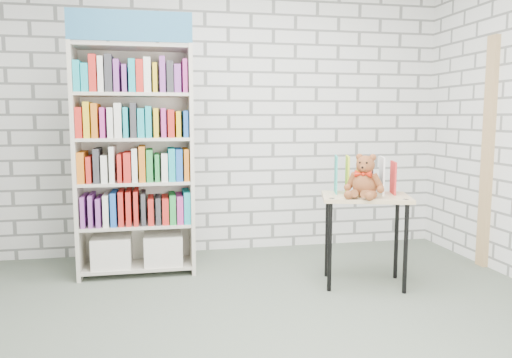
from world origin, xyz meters
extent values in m
plane|color=#505A4C|center=(0.00, 0.00, 0.00)|extent=(4.50, 4.50, 0.00)
cube|color=silver|center=(0.00, 2.00, 1.40)|extent=(4.50, 0.02, 2.80)
cube|color=silver|center=(0.00, -2.00, 1.40)|extent=(4.50, 0.02, 2.80)
cube|color=beige|center=(-1.40, 1.35, 0.99)|extent=(0.03, 0.39, 1.99)
cube|color=beige|center=(-0.43, 1.35, 0.99)|extent=(0.03, 0.39, 1.99)
cube|color=beige|center=(-0.91, 1.53, 0.99)|extent=(0.99, 0.02, 1.99)
cube|color=teal|center=(-0.91, 1.17, 2.11)|extent=(0.99, 0.02, 0.24)
cube|color=beige|center=(-0.91, 1.35, 0.07)|extent=(0.93, 0.37, 0.03)
cube|color=beige|center=(-0.91, 1.35, 0.44)|extent=(0.93, 0.37, 0.03)
cube|color=beige|center=(-0.91, 1.35, 0.82)|extent=(0.93, 0.37, 0.03)
cube|color=beige|center=(-0.91, 1.35, 1.19)|extent=(0.93, 0.37, 0.03)
cube|color=beige|center=(-0.91, 1.35, 1.57)|extent=(0.93, 0.37, 0.03)
cube|color=beige|center=(-0.91, 1.35, 1.96)|extent=(0.93, 0.37, 0.03)
cube|color=silver|center=(-1.14, 1.35, 0.21)|extent=(0.33, 0.33, 0.26)
cube|color=silver|center=(-0.69, 1.35, 0.21)|extent=(0.33, 0.33, 0.26)
cube|color=#BF338C|center=(-0.91, 1.34, 0.59)|extent=(0.93, 0.33, 0.26)
cube|color=#19A5B2|center=(-0.91, 1.34, 0.96)|extent=(0.93, 0.33, 0.26)
cube|color=white|center=(-0.91, 1.34, 1.34)|extent=(0.93, 0.33, 0.26)
cube|color=purple|center=(-0.91, 1.34, 1.71)|extent=(0.93, 0.33, 0.26)
cube|color=tan|center=(0.93, 0.67, 0.73)|extent=(0.80, 0.66, 0.03)
cylinder|color=black|center=(0.59, 0.57, 0.36)|extent=(0.03, 0.03, 0.72)
cylinder|color=black|center=(0.70, 0.93, 0.36)|extent=(0.03, 0.03, 0.72)
cylinder|color=black|center=(1.16, 0.41, 0.36)|extent=(0.03, 0.03, 0.72)
cylinder|color=black|center=(1.26, 0.77, 0.36)|extent=(0.03, 0.03, 0.72)
cylinder|color=black|center=(0.61, 0.58, 0.74)|extent=(0.05, 0.05, 0.01)
cylinder|color=black|center=(1.15, 0.42, 0.74)|extent=(0.05, 0.05, 0.01)
cube|color=#29B4A2|center=(0.73, 0.85, 0.89)|extent=(0.07, 0.21, 0.29)
cube|color=#CEE424|center=(0.82, 0.82, 0.89)|extent=(0.07, 0.21, 0.29)
cube|color=#F2AA1A|center=(0.91, 0.79, 0.89)|extent=(0.07, 0.21, 0.29)
cube|color=black|center=(1.00, 0.77, 0.89)|extent=(0.07, 0.21, 0.29)
cube|color=white|center=(1.09, 0.74, 0.89)|extent=(0.07, 0.21, 0.29)
cube|color=red|center=(1.18, 0.71, 0.89)|extent=(0.07, 0.21, 0.29)
ellipsoid|color=brown|center=(0.89, 0.60, 0.85)|extent=(0.20, 0.17, 0.20)
sphere|color=brown|center=(0.88, 0.59, 1.01)|extent=(0.15, 0.15, 0.15)
sphere|color=brown|center=(0.85, 0.64, 1.06)|extent=(0.05, 0.05, 0.05)
sphere|color=brown|center=(0.93, 0.57, 1.06)|extent=(0.05, 0.05, 0.05)
sphere|color=brown|center=(0.85, 0.55, 0.99)|extent=(0.06, 0.06, 0.06)
sphere|color=black|center=(0.83, 0.56, 1.03)|extent=(0.02, 0.02, 0.02)
sphere|color=black|center=(0.87, 0.53, 1.03)|extent=(0.02, 0.02, 0.02)
sphere|color=black|center=(0.83, 0.53, 0.99)|extent=(0.02, 0.02, 0.02)
cylinder|color=brown|center=(0.79, 0.64, 0.88)|extent=(0.09, 0.12, 0.14)
cylinder|color=brown|center=(0.95, 0.52, 0.88)|extent=(0.12, 0.08, 0.14)
sphere|color=brown|center=(0.76, 0.65, 0.82)|extent=(0.06, 0.06, 0.06)
sphere|color=brown|center=(0.97, 0.49, 0.82)|extent=(0.06, 0.06, 0.06)
cylinder|color=brown|center=(0.78, 0.55, 0.79)|extent=(0.11, 0.17, 0.08)
cylinder|color=brown|center=(0.87, 0.48, 0.79)|extent=(0.16, 0.14, 0.08)
sphere|color=brown|center=(0.72, 0.51, 0.78)|extent=(0.07, 0.07, 0.07)
sphere|color=brown|center=(0.84, 0.41, 0.78)|extent=(0.07, 0.07, 0.07)
cone|color=red|center=(0.82, 0.57, 0.94)|extent=(0.08, 0.08, 0.05)
cone|color=red|center=(0.88, 0.53, 0.94)|extent=(0.08, 0.08, 0.05)
sphere|color=red|center=(0.85, 0.55, 0.94)|extent=(0.03, 0.03, 0.03)
cube|color=tan|center=(2.23, 0.95, 1.05)|extent=(0.05, 0.12, 2.10)
camera|label=1|loc=(-0.73, -3.08, 1.38)|focal=35.00mm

